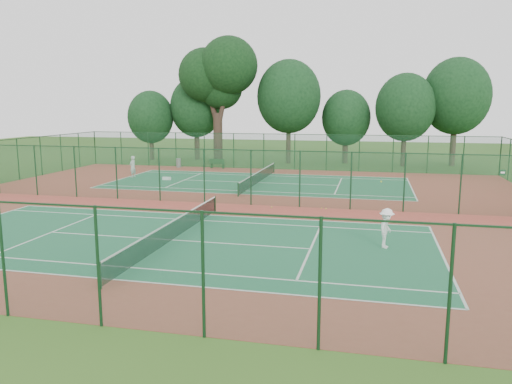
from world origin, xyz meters
The scene contains 19 objects.
ground centered at (0.00, 0.00, 0.00)m, with size 120.00×120.00×0.00m, color #335B1C.
red_pad centered at (0.00, 0.00, 0.01)m, with size 40.00×36.00×0.01m, color brown.
court_near centered at (0.00, -9.00, 0.01)m, with size 23.77×10.97×0.01m, color #1F6340.
court_far centered at (0.00, 9.00, 0.01)m, with size 23.77×10.97×0.01m, color #1E603D.
fence_north centered at (0.00, 18.00, 1.76)m, with size 40.00×0.09×3.50m.
fence_south centered at (0.00, -18.00, 1.76)m, with size 40.00×0.09×3.50m.
fence_divider centered at (0.00, 0.00, 1.76)m, with size 40.00×0.09×3.50m.
tennis_net_near centered at (0.00, -9.00, 0.54)m, with size 0.10×12.90×0.97m.
tennis_net_far centered at (0.00, 9.00, 0.54)m, with size 0.10×12.90×0.97m.
player_near centered at (9.59, -8.09, 0.90)m, with size 1.14×0.65×1.76m, color white.
player_far centered at (-11.38, 9.57, 0.95)m, with size 0.68×0.44×1.86m, color silver.
trash_bin centered at (-10.20, 17.23, 0.46)m, with size 0.50×0.50×0.90m, color gray.
bench centered at (-6.15, 17.31, 0.51)m, with size 1.57×0.51×0.96m.
kit_bag centered at (-7.88, 8.73, 0.14)m, with size 0.69×0.26×0.26m, color white.
stray_ball_a centered at (6.27, -0.28, 0.05)m, with size 0.07×0.07×0.07m, color #CFF238.
stray_ball_b centered at (6.00, -0.21, 0.04)m, with size 0.06×0.06×0.06m, color gold.
stray_ball_c centered at (2.99, -0.61, 0.05)m, with size 0.07×0.07×0.07m, color #A8C52D.
big_tree centered at (-7.48, 22.41, 9.51)m, with size 8.74×6.40×13.43m.
evergreen_row centered at (0.50, 24.25, 0.00)m, with size 39.00×5.00×12.00m, color black, non-canonical shape.
Camera 1 is at (8.84, -29.96, 6.17)m, focal length 35.00 mm.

